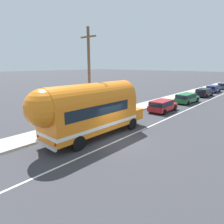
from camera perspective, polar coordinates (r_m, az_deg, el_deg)
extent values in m
plane|color=#38383D|center=(14.71, 1.87, -8.19)|extent=(300.00, 300.00, 0.00)
cube|color=silver|center=(24.78, 19.80, 0.10)|extent=(0.14, 80.00, 0.01)
cube|color=silver|center=(26.41, 11.89, 1.42)|extent=(0.12, 80.00, 0.01)
cube|color=#ADA89E|center=(25.36, 7.24, 1.27)|extent=(2.46, 90.00, 0.15)
cylinder|color=brown|center=(17.65, -6.58, 9.60)|extent=(0.24, 0.24, 8.50)
cube|color=brown|center=(17.75, -6.90, 20.78)|extent=(1.80, 0.12, 0.12)
cube|color=orange|center=(14.96, -5.72, -0.83)|extent=(2.64, 7.83, 2.30)
cylinder|color=orange|center=(14.71, -5.82, 3.51)|extent=(2.59, 7.73, 2.45)
sphere|color=orange|center=(12.53, -18.98, 1.05)|extent=(2.40, 2.40, 2.40)
cube|color=orange|center=(18.37, 4.90, -0.24)|extent=(2.28, 1.34, 0.95)
cube|color=white|center=(15.13, -5.66, -3.21)|extent=(2.69, 7.87, 0.24)
cube|color=black|center=(14.62, -6.64, 1.23)|extent=(2.64, 6.03, 0.76)
cube|color=black|center=(12.64, -18.85, -1.17)|extent=(2.00, 0.12, 0.84)
cube|color=white|center=(13.00, -18.46, -6.51)|extent=(0.80, 0.07, 0.90)
cube|color=silver|center=(13.17, -18.61, -9.06)|extent=(2.34, 0.18, 0.20)
sphere|color=red|center=(13.98, -20.55, -6.57)|extent=(0.20, 0.20, 0.20)
sphere|color=red|center=(12.25, -15.94, -9.09)|extent=(0.20, 0.20, 0.20)
cube|color=black|center=(17.63, 3.80, 3.59)|extent=(2.14, 0.14, 0.96)
cube|color=silver|center=(18.93, 6.17, -0.24)|extent=(0.90, 0.12, 0.56)
cylinder|color=black|center=(18.46, -0.01, -1.97)|extent=(0.28, 1.00, 1.00)
cylinder|color=black|center=(17.03, 5.83, -3.39)|extent=(0.28, 1.00, 1.00)
cylinder|color=black|center=(14.91, -15.25, -6.33)|extent=(0.28, 1.00, 1.00)
cylinder|color=black|center=(13.10, -9.64, -8.86)|extent=(0.28, 1.00, 1.00)
cube|color=#A5191E|center=(24.22, 14.52, 1.42)|extent=(1.93, 4.32, 0.60)
cube|color=#A5191E|center=(23.68, 14.10, 2.60)|extent=(1.71, 3.07, 0.55)
cube|color=black|center=(23.69, 14.09, 2.53)|extent=(1.77, 3.11, 0.43)
cube|color=red|center=(22.67, 10.33, 1.29)|extent=(0.20, 0.04, 0.14)
cube|color=red|center=(21.94, 13.97, 0.69)|extent=(0.20, 0.04, 0.14)
cylinder|color=black|center=(25.91, 14.14, 1.78)|extent=(0.21, 0.64, 0.64)
cylinder|color=black|center=(25.20, 17.73, 1.21)|extent=(0.21, 0.64, 0.64)
cylinder|color=black|center=(23.40, 11.00, 0.69)|extent=(0.21, 0.64, 0.64)
cylinder|color=black|center=(22.62, 14.90, 0.03)|extent=(0.21, 0.64, 0.64)
cube|color=#196633|center=(30.66, 20.90, 3.47)|extent=(1.97, 4.81, 0.60)
cube|color=#196633|center=(30.14, 20.63, 4.44)|extent=(1.72, 3.55, 0.55)
cube|color=black|center=(30.15, 20.63, 4.39)|extent=(1.78, 3.59, 0.43)
cube|color=red|center=(28.80, 17.65, 3.48)|extent=(0.20, 0.05, 0.14)
cube|color=red|center=(28.17, 20.46, 3.05)|extent=(0.20, 0.05, 0.14)
cylinder|color=black|center=(32.54, 20.65, 3.68)|extent=(0.22, 0.65, 0.64)
cylinder|color=black|center=(31.93, 23.45, 3.25)|extent=(0.22, 0.65, 0.64)
cylinder|color=black|center=(29.53, 18.07, 2.94)|extent=(0.22, 0.65, 0.64)
cylinder|color=black|center=(28.86, 21.11, 2.46)|extent=(0.22, 0.65, 0.64)
cube|color=black|center=(38.11, 25.05, 4.92)|extent=(1.86, 4.69, 0.60)
cube|color=black|center=(37.58, 24.93, 5.72)|extent=(1.65, 3.24, 0.55)
cube|color=black|center=(37.58, 24.93, 5.67)|extent=(1.71, 3.28, 0.43)
cube|color=red|center=(36.08, 22.81, 5.01)|extent=(0.20, 0.04, 0.14)
cube|color=red|center=(35.63, 25.23, 4.67)|extent=(0.20, 0.04, 0.14)
cylinder|color=black|center=(39.93, 24.49, 5.04)|extent=(0.20, 0.64, 0.64)
cylinder|color=black|center=(39.48, 26.91, 4.70)|extent=(0.20, 0.64, 0.64)
cylinder|color=black|center=(36.83, 22.99, 4.55)|extent=(0.20, 0.64, 0.64)
cylinder|color=black|center=(36.34, 25.60, 4.18)|extent=(0.20, 0.64, 0.64)
cube|color=navy|center=(44.47, 27.20, 5.78)|extent=(1.78, 4.55, 0.60)
cube|color=navy|center=(43.95, 27.13, 6.47)|extent=(1.57, 3.30, 0.55)
cube|color=black|center=(43.95, 27.12, 6.43)|extent=(1.63, 3.34, 0.43)
cube|color=red|center=(42.44, 25.47, 5.90)|extent=(0.20, 0.04, 0.14)
cube|color=red|center=(42.07, 27.45, 5.63)|extent=(0.20, 0.04, 0.14)
cylinder|color=black|center=(46.21, 26.65, 5.83)|extent=(0.20, 0.64, 0.64)
cylinder|color=black|center=(45.83, 28.67, 5.55)|extent=(0.20, 0.64, 0.64)
cylinder|color=black|center=(43.19, 25.58, 5.49)|extent=(0.20, 0.64, 0.64)
cylinder|color=black|center=(42.78, 27.73, 5.19)|extent=(0.20, 0.64, 0.64)
cube|color=#474C51|center=(51.66, 29.61, 6.41)|extent=(1.91, 4.66, 0.60)
cube|color=#474C51|center=(51.15, 29.57, 7.01)|extent=(1.70, 3.20, 0.55)
cube|color=black|center=(51.15, 29.56, 6.97)|extent=(1.76, 3.24, 0.43)
cube|color=red|center=(49.57, 28.12, 6.55)|extent=(0.20, 0.04, 0.14)
cylinder|color=black|center=(53.45, 29.04, 6.44)|extent=(0.21, 0.64, 0.64)
cylinder|color=black|center=(50.31, 28.18, 6.19)|extent=(0.21, 0.64, 0.64)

